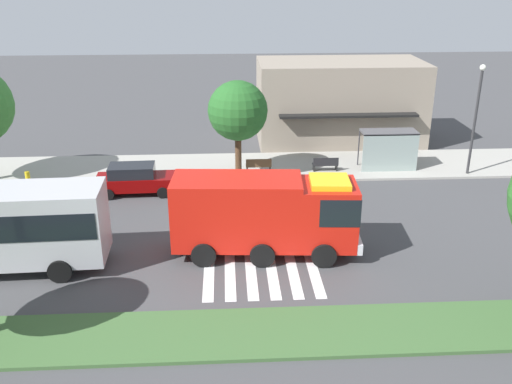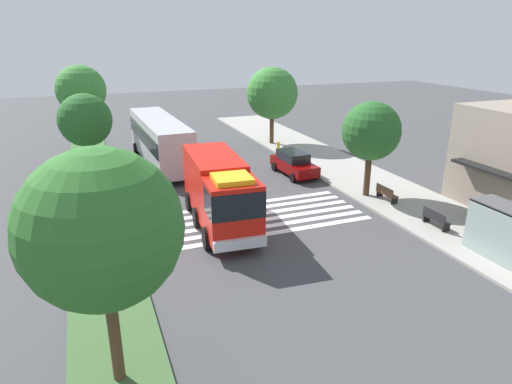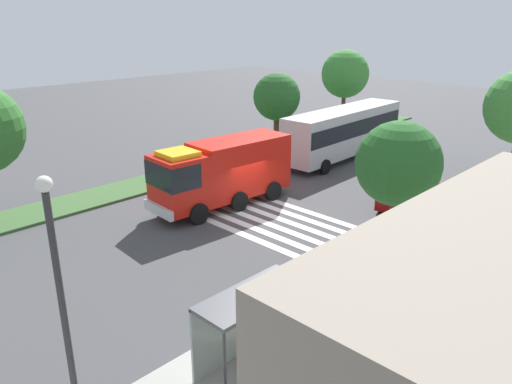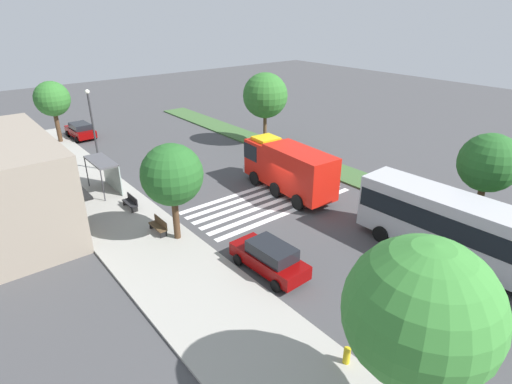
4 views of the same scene
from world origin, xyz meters
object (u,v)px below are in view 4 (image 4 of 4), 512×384
object	(u,v)px
median_tree_center	(265,96)
parked_car_mid	(80,130)
parked_car_west	(270,257)
bench_near_shelter	(131,202)
bus_stop_shelter	(106,168)
sidewalk_tree_far_west	(420,313)
transit_bus	(467,229)
bench_west_of_shelter	(159,226)
sidewalk_tree_west	(172,175)
fire_truck	(286,166)
fire_hydrant	(347,356)
sidewalk_tree_center	(52,99)
street_lamp	(93,124)
median_tree_west	(489,163)

from	to	relation	value
median_tree_center	parked_car_mid	bearing A→B (deg)	44.57
parked_car_west	bench_near_shelter	bearing A→B (deg)	11.54
bus_stop_shelter	sidewalk_tree_far_west	distance (m)	24.97
parked_car_west	transit_bus	world-z (taller)	transit_bus
parked_car_mid	bus_stop_shelter	size ratio (longest dim) A/B	1.27
parked_car_mid	sidewalk_tree_far_west	bearing A→B (deg)	174.71
transit_bus	median_tree_center	world-z (taller)	median_tree_center
transit_bus	bench_west_of_shelter	world-z (taller)	transit_bus
parked_car_west	sidewalk_tree_west	size ratio (longest dim) A/B	0.79
fire_truck	sidewalk_tree_far_west	distance (m)	19.37
transit_bus	sidewalk_tree_far_west	size ratio (longest dim) A/B	1.74
fire_truck	parked_car_mid	size ratio (longest dim) A/B	1.91
fire_hydrant	median_tree_center	bearing A→B (deg)	-33.40
sidewalk_tree_west	median_tree_center	size ratio (longest dim) A/B	0.84
sidewalk_tree_center	parked_car_west	bearing A→B (deg)	-175.89
parked_car_west	transit_bus	bearing A→B (deg)	-126.78
bench_near_shelter	median_tree_center	size ratio (longest dim) A/B	0.23
bench_near_shelter	sidewalk_tree_far_west	bearing A→B (deg)	-178.43
parked_car_west	parked_car_mid	xyz separation A→B (m)	(30.97, 0.00, -0.04)
sidewalk_tree_far_west	median_tree_center	world-z (taller)	median_tree_center
street_lamp	sidewalk_tree_far_west	distance (m)	29.62
bench_near_shelter	median_tree_west	xyz separation A→B (m)	(-15.81, -16.61, 3.58)
fire_truck	fire_hydrant	xyz separation A→B (m)	(-13.75, 9.41, -1.57)
bench_near_shelter	bench_west_of_shelter	size ratio (longest dim) A/B	1.00
bench_near_shelter	median_tree_center	distance (m)	18.02
fire_truck	bench_near_shelter	size ratio (longest dim) A/B	5.30
sidewalk_tree_far_west	fire_hydrant	bearing A→B (deg)	-10.57
sidewalk_tree_center	median_tree_west	bearing A→B (deg)	-155.36
parked_car_mid	bench_near_shelter	xyz separation A→B (m)	(-19.49, 2.77, -0.25)
fire_hydrant	bench_west_of_shelter	bearing A→B (deg)	4.40
bus_stop_shelter	sidewalk_tree_center	world-z (taller)	sidewalk_tree_center
bench_west_of_shelter	street_lamp	bearing A→B (deg)	-4.25
sidewalk_tree_center	median_tree_center	bearing A→B (deg)	-130.54
parked_car_west	bus_stop_shelter	world-z (taller)	bus_stop_shelter
sidewalk_tree_center	fire_hydrant	size ratio (longest dim) A/B	8.71
transit_bus	fire_hydrant	xyz separation A→B (m)	(-0.66, 10.32, -1.69)
fire_truck	bench_near_shelter	xyz separation A→B (m)	(4.37, 10.48, -1.47)
street_lamp	sidewalk_tree_west	size ratio (longest dim) A/B	1.15
parked_car_west	sidewalk_tree_far_west	bearing A→B (deg)	164.67
parked_car_west	bench_west_of_shelter	bearing A→B (deg)	18.87
bench_west_of_shelter	fire_truck	bearing A→B (deg)	-90.81
sidewalk_tree_far_west	sidewalk_tree_center	xyz separation A→B (m)	(39.96, 0.00, -0.24)
sidewalk_tree_west	sidewalk_tree_center	bearing A→B (deg)	0.00
median_tree_west	fire_hydrant	bearing A→B (deg)	98.45
parked_car_west	street_lamp	xyz separation A→B (m)	(20.29, 1.80, 3.20)
parked_car_mid	sidewalk_tree_center	bearing A→B (deg)	96.25
parked_car_west	fire_hydrant	bearing A→B (deg)	163.58
bench_west_of_shelter	fire_hydrant	world-z (taller)	bench_west_of_shelter
street_lamp	bus_stop_shelter	bearing A→B (deg)	168.42
fire_truck	parked_car_mid	xyz separation A→B (m)	(23.86, 7.71, -1.22)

